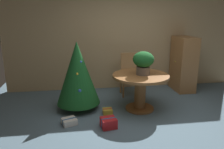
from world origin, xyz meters
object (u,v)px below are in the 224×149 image
object	(u,v)px
round_dining_table	(140,85)
flower_vase	(143,61)
wooden_chair_far	(130,72)
gift_box_cream	(69,121)
holiday_tree	(78,73)
gift_box_red	(109,123)
gift_box_gold	(108,111)
wooden_cabinet	(183,64)

from	to	relation	value
round_dining_table	flower_vase	size ratio (longest dim) A/B	2.43
wooden_chair_far	gift_box_cream	bearing A→B (deg)	-135.25
holiday_tree	gift_box_red	xyz separation A→B (m)	(0.50, -0.88, -0.69)
round_dining_table	holiday_tree	distance (m)	1.29
gift_box_gold	gift_box_cream	xyz separation A→B (m)	(-0.73, -0.32, -0.00)
gift_box_gold	gift_box_cream	distance (m)	0.80
round_dining_table	holiday_tree	bearing A→B (deg)	170.14
wooden_chair_far	gift_box_red	world-z (taller)	wooden_chair_far
gift_box_cream	holiday_tree	bearing A→B (deg)	75.15
wooden_chair_far	holiday_tree	size ratio (longest dim) A/B	0.72
round_dining_table	wooden_chair_far	bearing A→B (deg)	90.00
round_dining_table	gift_box_cream	size ratio (longest dim) A/B	3.65
gift_box_cream	wooden_cabinet	bearing A→B (deg)	27.93
wooden_cabinet	round_dining_table	bearing A→B (deg)	-143.37
round_dining_table	gift_box_gold	bearing A→B (deg)	-168.95
gift_box_gold	wooden_cabinet	size ratio (longest dim) A/B	0.14
wooden_cabinet	gift_box_gold	bearing A→B (deg)	-150.58
gift_box_gold	gift_box_cream	size ratio (longest dim) A/B	0.60
round_dining_table	holiday_tree	size ratio (longest dim) A/B	0.81
round_dining_table	gift_box_cream	xyz separation A→B (m)	(-1.42, -0.45, -0.48)
gift_box_gold	wooden_cabinet	xyz separation A→B (m)	(2.10, 1.19, 0.63)
flower_vase	holiday_tree	size ratio (longest dim) A/B	0.33
round_dining_table	holiday_tree	xyz separation A→B (m)	(-1.25, 0.22, 0.24)
flower_vase	gift_box_red	bearing A→B (deg)	-139.45
wooden_chair_far	wooden_cabinet	world-z (taller)	wooden_cabinet
flower_vase	gift_box_red	world-z (taller)	flower_vase
wooden_chair_far	gift_box_gold	bearing A→B (deg)	-122.25
gift_box_gold	gift_box_cream	world-z (taller)	gift_box_gold
round_dining_table	gift_box_red	xyz separation A→B (m)	(-0.74, -0.67, -0.44)
holiday_tree	gift_box_gold	world-z (taller)	holiday_tree
flower_vase	gift_box_red	distance (m)	1.39
gift_box_cream	gift_box_gold	bearing A→B (deg)	23.41
gift_box_gold	gift_box_red	world-z (taller)	gift_box_red
wooden_chair_far	gift_box_gold	size ratio (longest dim) A/B	5.37
gift_box_red	wooden_cabinet	bearing A→B (deg)	38.56
wooden_chair_far	flower_vase	bearing A→B (deg)	-87.27
round_dining_table	flower_vase	xyz separation A→B (m)	(0.05, 0.01, 0.48)
gift_box_gold	gift_box_cream	bearing A→B (deg)	-156.59
round_dining_table	gift_box_gold	xyz separation A→B (m)	(-0.69, -0.13, -0.47)
holiday_tree	gift_box_gold	bearing A→B (deg)	-32.29
gift_box_red	wooden_chair_far	bearing A→B (deg)	65.48
wooden_chair_far	wooden_cabinet	distance (m)	1.42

